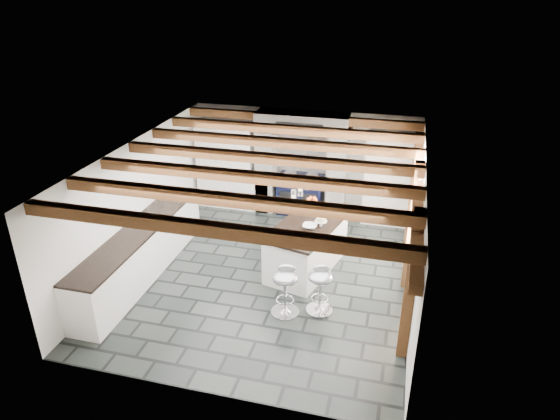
% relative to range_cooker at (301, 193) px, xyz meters
% --- Properties ---
extents(ground, '(6.00, 6.00, 0.00)m').
position_rel_range_cooker_xyz_m(ground, '(0.00, -2.68, -0.47)').
color(ground, black).
rests_on(ground, ground).
extents(room_shell, '(6.00, 6.03, 6.00)m').
position_rel_range_cooker_xyz_m(room_shell, '(-0.61, -1.26, 0.60)').
color(room_shell, white).
rests_on(room_shell, ground).
extents(range_cooker, '(1.00, 0.63, 0.99)m').
position_rel_range_cooker_xyz_m(range_cooker, '(0.00, 0.00, 0.00)').
color(range_cooker, black).
rests_on(range_cooker, ground).
extents(kitchen_island, '(1.38, 2.01, 1.21)m').
position_rel_range_cooker_xyz_m(kitchen_island, '(0.62, -2.33, -0.00)').
color(kitchen_island, white).
rests_on(kitchen_island, ground).
extents(bar_stool_near, '(0.50, 0.50, 0.82)m').
position_rel_range_cooker_xyz_m(bar_stool_near, '(1.09, -3.56, 0.04)').
color(bar_stool_near, silver).
rests_on(bar_stool_near, ground).
extents(bar_stool_far, '(0.49, 0.49, 0.85)m').
position_rel_range_cooker_xyz_m(bar_stool_far, '(0.57, -3.75, 0.06)').
color(bar_stool_far, silver).
rests_on(bar_stool_far, ground).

